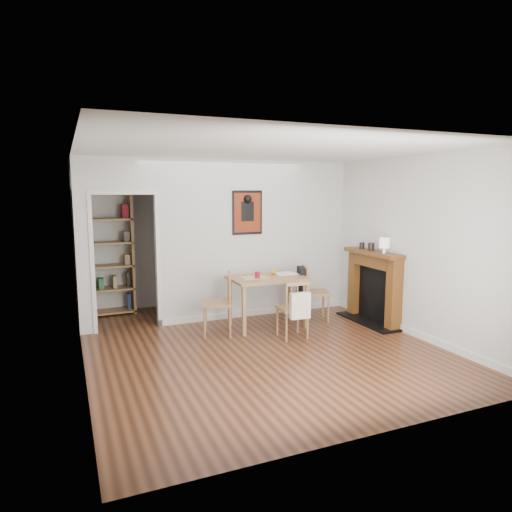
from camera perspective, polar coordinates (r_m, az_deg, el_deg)
name	(u,v)px	position (r m, az deg, el deg)	size (l,w,h in m)	color
ground	(257,343)	(6.46, 0.08, -10.88)	(5.20, 5.20, 0.00)	brown
room_shell	(230,241)	(7.43, -3.27, 1.92)	(5.20, 5.20, 5.20)	#BBBBB9
dining_table	(268,283)	(7.06, 1.46, -3.38)	(1.16, 0.74, 0.79)	olive
chair_left	(217,304)	(6.72, -4.87, -5.95)	(0.60, 0.60, 0.94)	olive
chair_right	(314,292)	(7.48, 7.28, -4.50)	(0.62, 0.58, 0.91)	olive
chair_front	(293,309)	(6.60, 4.63, -6.56)	(0.45, 0.50, 0.85)	olive
bookshelf	(107,255)	(8.11, -18.17, 0.16)	(0.88, 0.35, 2.09)	olive
fireplace	(374,284)	(7.57, 14.56, -3.45)	(0.45, 1.25, 1.16)	brown
red_glass	(257,275)	(6.91, 0.18, -2.41)	(0.08, 0.08, 0.10)	maroon
orange_fruit	(273,272)	(7.24, 2.15, -2.00)	(0.08, 0.08, 0.08)	orange
placemat	(255,278)	(6.97, -0.14, -2.72)	(0.37, 0.28, 0.00)	beige
notebook	(285,273)	(7.29, 3.67, -2.20)	(0.33, 0.24, 0.02)	silver
mantel_lamp	(384,244)	(7.15, 15.75, 1.47)	(0.15, 0.15, 0.24)	silver
ceramic_jar_a	(371,247)	(7.50, 14.21, 1.14)	(0.10, 0.10, 0.12)	black
ceramic_jar_b	(362,246)	(7.69, 13.11, 1.28)	(0.08, 0.08, 0.11)	black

